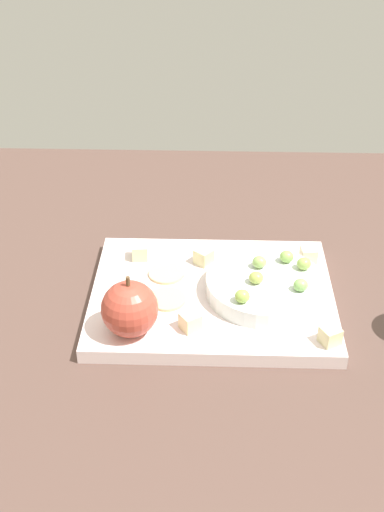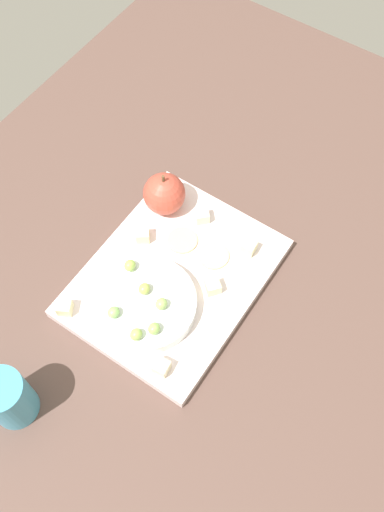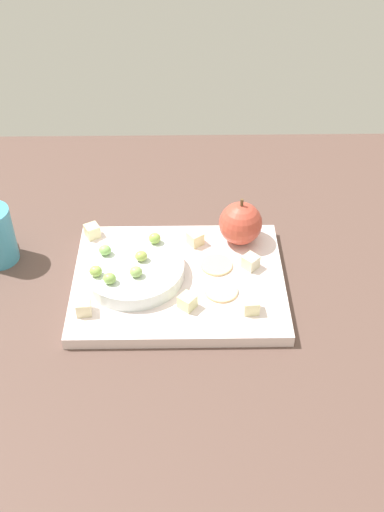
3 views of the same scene
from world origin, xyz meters
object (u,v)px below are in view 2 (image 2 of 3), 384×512
object	(u,v)px
grape_0	(154,329)
cheese_cube_3	(161,367)
serving_dish	(145,304)
cheese_cube_1	(213,287)
grape_1	(144,289)
cup	(7,398)
apple_whole	(164,194)
grape_3	(161,304)
grape_5	(130,265)
cheese_cube_0	(202,216)
cheese_cube_4	(249,247)
cheese_cube_5	(65,308)
cheese_cube_2	(143,235)
cracker_1	(214,256)
grape_4	(136,334)
grape_2	(114,312)
platter	(174,278)
cracker_0	(182,240)

from	to	relation	value
grape_0	cheese_cube_3	bearing A→B (deg)	46.06
serving_dish	cheese_cube_1	size ratio (longest dim) A/B	7.20
grape_1	cup	xyz separation A→B (cm)	(23.79, -5.79, -0.28)
apple_whole	grape_3	xyz separation A→B (cm)	(16.30, 11.06, -0.33)
cheese_cube_3	grape_5	distance (cm)	16.41
cheese_cube_0	grape_1	world-z (taller)	grape_1
serving_dish	grape_1	world-z (taller)	grape_1
cheese_cube_4	cheese_cube_5	xyz separation A→B (cm)	(24.75, -17.64, 0.00)
cheese_cube_2	grape_3	bearing A→B (deg)	48.89
cracker_1	grape_4	distance (cm)	18.91
cheese_cube_0	grape_3	bearing A→B (deg)	13.96
cheese_cube_4	grape_3	bearing A→B (deg)	-17.22
grape_5	cracker_1	bearing A→B (deg)	138.65
grape_2	cracker_1	bearing A→B (deg)	160.68
grape_1	grape_5	size ratio (longest dim) A/B	1.00
platter	grape_2	size ratio (longest dim) A/B	16.92
cracker_1	grape_3	bearing A→B (deg)	-5.21
cracker_1	grape_0	size ratio (longest dim) A/B	2.60
grape_3	grape_5	world-z (taller)	grape_5
cheese_cube_0	grape_5	bearing A→B (deg)	-12.84
cracker_1	grape_2	bearing A→B (deg)	-19.32
cheese_cube_4	grape_4	size ratio (longest dim) A/B	1.14
grape_0	serving_dish	bearing A→B (deg)	-127.57
cracker_1	grape_3	world-z (taller)	grape_3
serving_dish	cheese_cube_1	distance (cm)	10.73
cheese_cube_1	cheese_cube_4	bearing A→B (deg)	174.17
cheese_cube_1	grape_5	size ratio (longest dim) A/B	1.14
cheese_cube_2	grape_5	size ratio (longest dim) A/B	1.14
apple_whole	cheese_cube_5	xyz separation A→B (cm)	(24.32, -1.39, -2.43)
cheese_cube_5	cheese_cube_1	bearing A→B (deg)	133.01
grape_1	cup	size ratio (longest dim) A/B	0.20
cheese_cube_3	cracker_0	distance (cm)	21.94
serving_dish	grape_4	bearing A→B (deg)	24.50
apple_whole	cheese_cube_5	size ratio (longest dim) A/B	3.24
apple_whole	grape_0	world-z (taller)	apple_whole
cheese_cube_1	grape_5	distance (cm)	13.19
grape_1	cup	world-z (taller)	cup
cheese_cube_2	grape_4	bearing A→B (deg)	33.98
apple_whole	grape_4	world-z (taller)	apple_whole
grape_3	grape_4	xyz separation A→B (cm)	(5.96, -0.22, 0.02)
cheese_cube_3	cheese_cube_4	bearing A→B (deg)	179.88
platter	cheese_cube_0	size ratio (longest dim) A/B	14.90
grape_0	grape_5	size ratio (longest dim) A/B	1.00
cracker_0	grape_0	world-z (taller)	grape_0
cheese_cube_1	cheese_cube_5	size ratio (longest dim) A/B	1.00
cheese_cube_3	cup	world-z (taller)	cup
grape_2	grape_0	bearing A→B (deg)	101.01
cheese_cube_5	serving_dish	bearing A→B (deg)	126.76
grape_1	grape_3	size ratio (longest dim) A/B	1.00
grape_1	cheese_cube_3	bearing A→B (deg)	47.55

